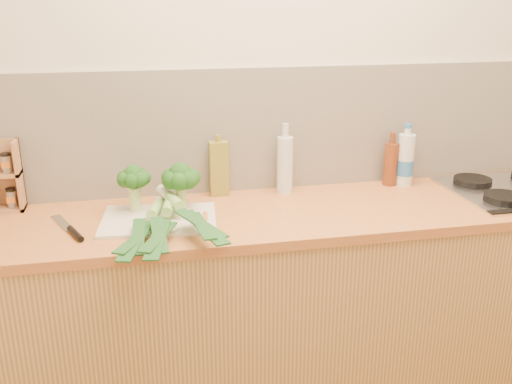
% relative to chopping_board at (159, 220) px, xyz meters
% --- Properties ---
extents(room_shell, '(3.50, 3.50, 3.50)m').
position_rel_chopping_board_xyz_m(room_shell, '(0.56, 0.31, 0.26)').
color(room_shell, beige).
rests_on(room_shell, ground).
extents(counter, '(3.20, 0.62, 0.90)m').
position_rel_chopping_board_xyz_m(counter, '(0.56, 0.02, -0.46)').
color(counter, tan).
rests_on(counter, ground).
extents(chopping_board, '(0.47, 0.37, 0.01)m').
position_rel_chopping_board_xyz_m(chopping_board, '(0.00, 0.00, 0.00)').
color(chopping_board, beige).
rests_on(chopping_board, counter).
extents(broccoli_left, '(0.13, 0.13, 0.19)m').
position_rel_chopping_board_xyz_m(broccoli_left, '(-0.09, 0.11, 0.14)').
color(broccoli_left, '#AFCA76').
rests_on(broccoli_left, chopping_board).
extents(broccoli_right, '(0.16, 0.16, 0.19)m').
position_rel_chopping_board_xyz_m(broccoli_right, '(0.10, 0.09, 0.13)').
color(broccoli_right, '#AFCA76').
rests_on(broccoli_right, chopping_board).
extents(leek_front, '(0.22, 0.64, 0.04)m').
position_rel_chopping_board_xyz_m(leek_front, '(-0.03, -0.03, 0.03)').
color(leek_front, white).
rests_on(leek_front, chopping_board).
extents(leek_mid, '(0.18, 0.69, 0.04)m').
position_rel_chopping_board_xyz_m(leek_mid, '(0.03, -0.05, 0.05)').
color(leek_mid, white).
rests_on(leek_mid, chopping_board).
extents(leek_back, '(0.22, 0.62, 0.04)m').
position_rel_chopping_board_xyz_m(leek_back, '(0.09, -0.06, 0.07)').
color(leek_back, white).
rests_on(leek_back, chopping_board).
extents(chefs_knife, '(0.15, 0.30, 0.02)m').
position_rel_chopping_board_xyz_m(chefs_knife, '(-0.32, -0.05, 0.00)').
color(chefs_knife, silver).
rests_on(chefs_knife, counter).
extents(oil_tin, '(0.08, 0.05, 0.27)m').
position_rel_chopping_board_xyz_m(oil_tin, '(0.27, 0.26, 0.12)').
color(oil_tin, olive).
rests_on(oil_tin, counter).
extents(glass_bottle, '(0.07, 0.07, 0.31)m').
position_rel_chopping_board_xyz_m(glass_bottle, '(0.56, 0.24, 0.12)').
color(glass_bottle, silver).
rests_on(glass_bottle, counter).
extents(amber_bottle, '(0.06, 0.06, 0.25)m').
position_rel_chopping_board_xyz_m(amber_bottle, '(1.06, 0.24, 0.10)').
color(amber_bottle, '#642E13').
rests_on(amber_bottle, counter).
extents(water_bottle, '(0.08, 0.08, 0.27)m').
position_rel_chopping_board_xyz_m(water_bottle, '(1.13, 0.23, 0.11)').
color(water_bottle, silver).
rests_on(water_bottle, counter).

